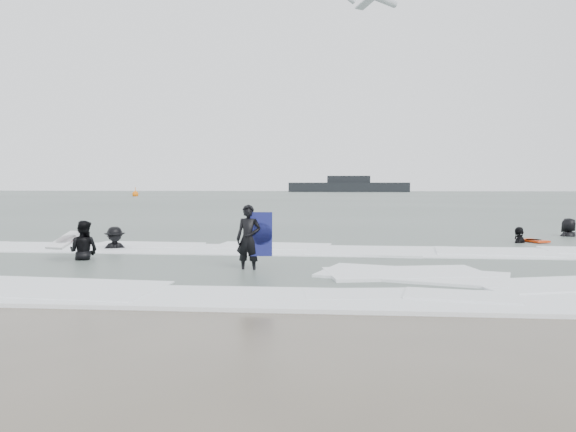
# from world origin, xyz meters

# --- Properties ---
(ground) EXTENTS (320.00, 320.00, 0.00)m
(ground) POSITION_xyz_m (0.00, 0.00, 0.00)
(ground) COLOR brown
(ground) RESTS_ON ground
(sea) EXTENTS (320.00, 320.00, 0.00)m
(sea) POSITION_xyz_m (0.00, 80.00, 0.06)
(sea) COLOR #47544C
(sea) RESTS_ON ground
(surfer_centre) EXTENTS (0.59, 0.43, 1.52)m
(surfer_centre) POSITION_xyz_m (-0.58, 2.32, 0.00)
(surfer_centre) COLOR black
(surfer_centre) RESTS_ON ground
(surfer_wading) EXTENTS (0.82, 0.67, 1.58)m
(surfer_wading) POSITION_xyz_m (-5.01, 3.63, 0.00)
(surfer_wading) COLOR black
(surfer_wading) RESTS_ON ground
(surfer_breaker) EXTENTS (1.17, 1.00, 1.57)m
(surfer_breaker) POSITION_xyz_m (-5.13, 5.80, 0.00)
(surfer_breaker) COLOR black
(surfer_breaker) RESTS_ON ground
(surfer_right_near) EXTENTS (0.88, 1.08, 1.72)m
(surfer_right_near) POSITION_xyz_m (7.11, 9.02, 0.00)
(surfer_right_near) COLOR black
(surfer_right_near) RESTS_ON ground
(surfer_right_far) EXTENTS (1.08, 1.04, 1.87)m
(surfer_right_far) POSITION_xyz_m (9.56, 11.50, 0.00)
(surfer_right_far) COLOR black
(surfer_right_far) RESTS_ON ground
(surf_foam) EXTENTS (30.03, 9.06, 0.09)m
(surf_foam) POSITION_xyz_m (0.00, 3.70, 0.04)
(surf_foam) COLOR white
(surf_foam) RESTS_ON ground
(bodyboards) EXTENTS (13.80, 7.54, 1.25)m
(bodyboards) POSITION_xyz_m (0.64, 5.06, 0.50)
(bodyboards) COLOR #10144D
(bodyboards) RESTS_ON ground
(buoy) EXTENTS (1.00, 1.00, 1.65)m
(buoy) POSITION_xyz_m (-32.94, 78.79, 0.42)
(buoy) COLOR orange
(buoy) RESTS_ON ground
(vessel_horizon) EXTENTS (31.45, 5.62, 4.27)m
(vessel_horizon) POSITION_xyz_m (1.85, 139.68, 1.58)
(vessel_horizon) COLOR black
(vessel_horizon) RESTS_ON ground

